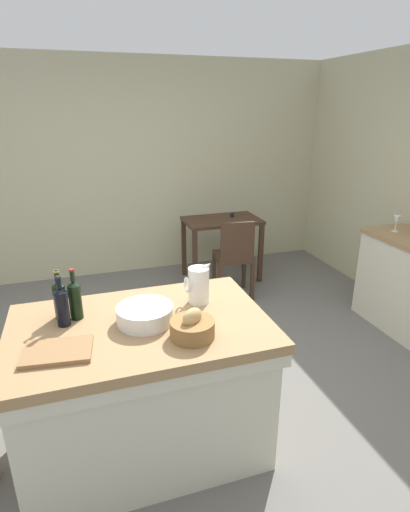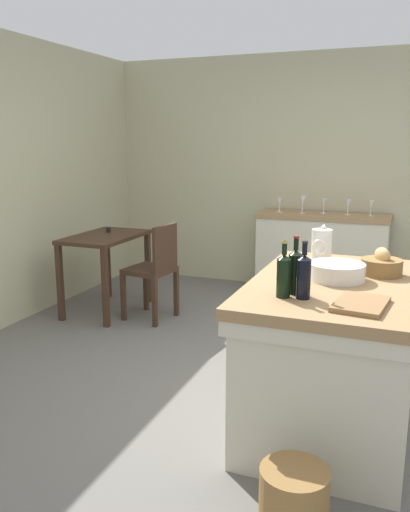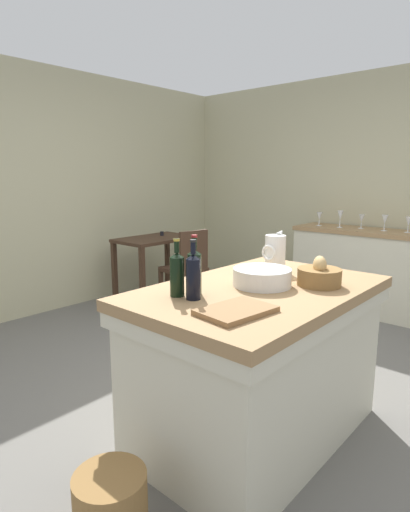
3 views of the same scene
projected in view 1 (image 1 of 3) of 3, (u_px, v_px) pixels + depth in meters
name	position (u px, v px, depth m)	size (l,w,h in m)	color
ground_plane	(187.00, 388.00, 3.11)	(6.76, 6.76, 0.00)	#66635E
wall_back	(129.00, 170.00, 4.98)	(5.32, 0.12, 2.60)	#B7B28E
island_table	(144.00, 383.00, 2.42)	(1.45, 0.93, 0.88)	#99754C
writing_desk	(222.00, 229.00, 4.89)	(0.90, 0.56, 0.82)	#3D281C
wooden_chair	(234.00, 256.00, 4.42)	(0.45, 0.45, 0.91)	#3D281C
pitcher	(198.00, 285.00, 2.49)	(0.17, 0.13, 0.27)	white
wash_bowl	(145.00, 314.00, 2.28)	(0.32, 0.32, 0.10)	white
bread_basket	(192.00, 327.00, 2.13)	(0.24, 0.24, 0.17)	olive
cutting_board	(58.00, 351.00, 2.00)	(0.33, 0.23, 0.02)	olive
wine_bottle_dark	(75.00, 299.00, 2.29)	(0.07, 0.07, 0.31)	black
wine_bottle_amber	(60.00, 299.00, 2.31)	(0.07, 0.07, 0.29)	black
wine_bottle_green	(62.00, 306.00, 2.22)	(0.07, 0.07, 0.30)	black
wine_glass_far_right	(397.00, 221.00, 3.84)	(0.07, 0.07, 0.16)	white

